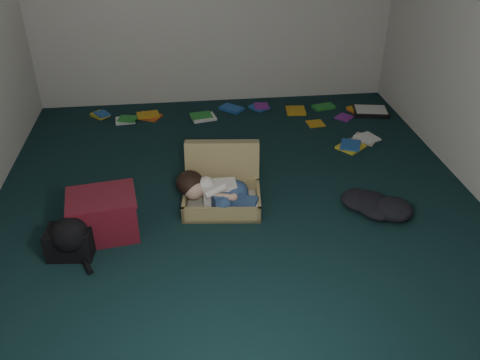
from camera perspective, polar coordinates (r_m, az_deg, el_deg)
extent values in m
plane|color=black|center=(4.15, -0.25, -3.04)|extent=(4.50, 4.50, 0.00)
plane|color=silver|center=(1.60, 9.21, -10.25)|extent=(4.50, 0.00, 4.50)
cube|color=tan|center=(4.10, -2.05, -2.30)|extent=(0.66, 0.51, 0.14)
cube|color=beige|center=(4.12, -2.04, -2.69)|extent=(0.60, 0.45, 0.02)
cube|color=tan|center=(4.27, -2.00, 1.53)|extent=(0.63, 0.26, 0.45)
cube|color=white|center=(4.04, -2.32, -1.48)|extent=(0.27, 0.16, 0.19)
sphere|color=tan|center=(4.00, -5.19, -1.06)|extent=(0.17, 0.17, 0.17)
ellipsoid|color=black|center=(4.03, -5.66, -0.32)|extent=(0.22, 0.23, 0.19)
ellipsoid|color=navy|center=(4.05, -0.45, -1.40)|extent=(0.20, 0.23, 0.19)
cube|color=navy|center=(3.97, -1.46, -2.28)|extent=(0.25, 0.17, 0.12)
cube|color=navy|center=(3.98, 0.44, -2.60)|extent=(0.24, 0.18, 0.10)
sphere|color=white|center=(4.01, 1.63, -2.59)|extent=(0.10, 0.10, 0.10)
sphere|color=white|center=(3.97, 1.66, -3.20)|extent=(0.09, 0.09, 0.09)
cylinder|color=tan|center=(3.92, -1.74, -1.91)|extent=(0.17, 0.07, 0.06)
cube|color=#5B121D|center=(3.90, -15.04, -3.97)|extent=(0.52, 0.43, 0.32)
cube|color=#5B121D|center=(3.81, -15.39, -1.89)|extent=(0.54, 0.45, 0.02)
cube|color=black|center=(5.94, 14.46, 7.46)|extent=(0.42, 0.35, 0.05)
cube|color=white|center=(5.93, 14.49, 7.69)|extent=(0.38, 0.30, 0.01)
cube|color=yellow|center=(5.90, -15.41, 7.00)|extent=(0.21, 0.16, 0.02)
cube|color=#C34D1A|center=(5.75, -10.24, 7.03)|extent=(0.27, 0.26, 0.02)
cube|color=white|center=(5.65, -4.12, 6.99)|extent=(0.21, 0.25, 0.02)
cube|color=#1E53A4|center=(5.90, 2.17, 8.14)|extent=(0.23, 0.26, 0.02)
cube|color=gold|center=(5.83, 6.26, 7.71)|extent=(0.26, 0.25, 0.02)
cube|color=#24862C|center=(5.98, 9.36, 8.07)|extent=(0.23, 0.18, 0.02)
cube|color=#7E238E|center=(5.77, 11.63, 6.94)|extent=(0.26, 0.26, 0.02)
cube|color=beige|center=(5.32, 13.79, 4.49)|extent=(0.20, 0.24, 0.02)
cube|color=yellow|center=(5.14, 12.32, 3.65)|extent=(0.24, 0.26, 0.02)
cube|color=#C34D1A|center=(5.98, 13.05, 7.69)|extent=(0.26, 0.24, 0.02)
cube|color=white|center=(5.70, -12.74, 6.50)|extent=(0.24, 0.19, 0.02)
cube|color=#1E53A4|center=(5.85, -0.95, 7.98)|extent=(0.26, 0.26, 0.02)
cube|color=gold|center=(5.56, 8.47, 6.31)|extent=(0.18, 0.23, 0.02)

